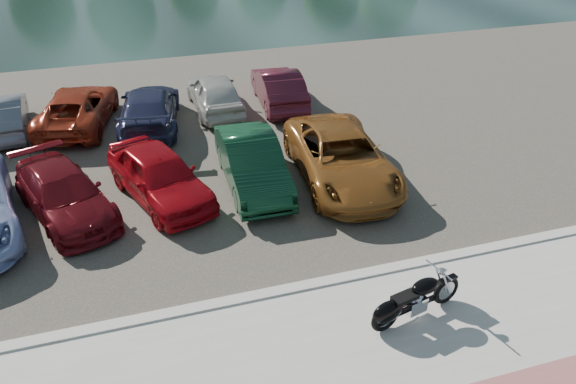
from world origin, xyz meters
The scene contains 14 objects.
ground centered at (0.00, 0.00, 0.00)m, with size 200.00×200.00×0.00m, color #595447.
promenade centered at (0.00, -1.00, 0.05)m, with size 60.00×6.00×0.10m, color #B7B3AC.
kerb centered at (0.00, 2.00, 0.07)m, with size 60.00×0.30×0.14m, color #B7B3AC.
parking_lot centered at (0.00, 11.00, 0.02)m, with size 60.00×18.00×0.04m, color #3C3731.
motorcycle centered at (0.74, 0.37, 0.56)m, with size 2.30×0.90×1.05m.
car_3 centered at (-6.16, 6.82, 0.67)m, with size 1.77×4.36×1.27m, color #5F0D14.
car_4 centered at (-3.62, 6.92, 0.78)m, with size 1.74×4.32×1.47m, color #A70B14.
car_5 centered at (-0.95, 6.87, 0.78)m, with size 1.56×4.47×1.47m, color #0F3921.
car_6 centered at (1.65, 6.40, 0.80)m, with size 2.51×5.45×1.51m, color #925821.
car_9 centered at (-8.32, 12.99, 0.69)m, with size 1.37×3.94×1.30m, color slate.
car_10 centered at (-5.89, 12.93, 0.71)m, with size 2.22×4.80×1.34m, color #A0321A.
car_11 centered at (-3.44, 12.02, 0.75)m, with size 1.99×4.90×1.42m, color #282D4F.
car_12 centered at (-0.92, 12.83, 0.76)m, with size 1.69×4.20×1.43m, color beige.
car_13 centered at (1.55, 12.67, 0.76)m, with size 1.51×4.34×1.43m, color #4B1422.
Camera 1 is at (-4.21, -7.23, 8.45)m, focal length 35.00 mm.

